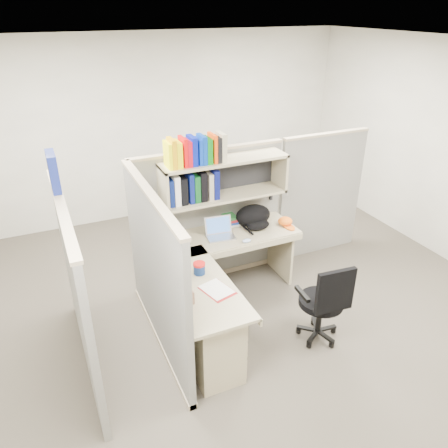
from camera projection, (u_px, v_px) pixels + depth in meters
name	position (u px, v px, depth m)	size (l,w,h in m)	color
ground	(242.00, 318.00, 4.69)	(6.00, 6.00, 0.00)	#3C352E
room_shell	(246.00, 177.00, 3.96)	(6.00, 6.00, 6.00)	#ACA99B
cubicle	(193.00, 232.00, 4.51)	(3.79, 1.84, 1.95)	slate
desk	(218.00, 310.00, 4.11)	(1.74, 1.75, 0.73)	tan
laptop	(221.00, 229.00, 4.73)	(0.30, 0.30, 0.22)	#B2B1B5
backpack	(255.00, 217.00, 4.95)	(0.42, 0.32, 0.25)	black
orange_cap	(285.00, 221.00, 5.04)	(0.17, 0.19, 0.09)	orange
snack_canister	(199.00, 268.00, 4.12)	(0.12, 0.12, 0.11)	navy
tissue_box	(185.00, 293.00, 3.70)	(0.12, 0.12, 0.19)	#8D6750
mouse	(247.00, 241.00, 4.68)	(0.10, 0.07, 0.04)	#9BB1DC
paper_cup	(216.00, 228.00, 4.90)	(0.06, 0.06, 0.09)	silver
book_stack	(229.00, 219.00, 5.06)	(0.16, 0.22, 0.11)	slate
loose_paper	(217.00, 289.00, 3.92)	(0.21, 0.28, 0.00)	silver
task_chair	(322.00, 314.00, 4.25)	(0.49, 0.46, 0.92)	black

